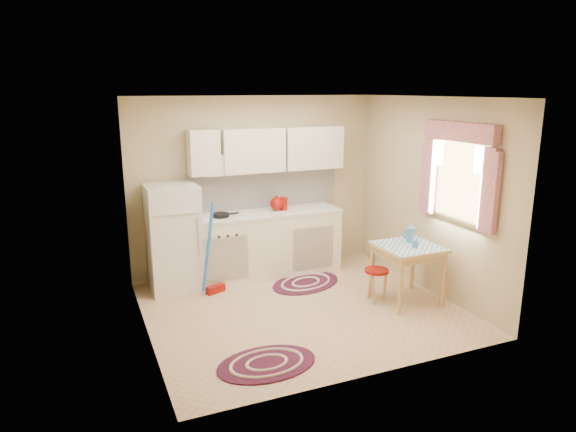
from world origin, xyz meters
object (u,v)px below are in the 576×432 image
object	(u,v)px
fridge	(174,238)
stool	(376,285)
table	(407,274)
base_cabinets	(261,245)

from	to	relation	value
fridge	stool	xyz separation A→B (m)	(2.22, -1.40, -0.49)
table	stool	world-z (taller)	table
base_cabinets	table	world-z (taller)	base_cabinets
fridge	stool	bearing A→B (deg)	-32.12
stool	fridge	bearing A→B (deg)	147.88
base_cabinets	table	bearing A→B (deg)	-49.65
base_cabinets	table	size ratio (longest dim) A/B	3.12
fridge	stool	world-z (taller)	fridge
fridge	table	bearing A→B (deg)	-30.81
base_cabinets	stool	bearing A→B (deg)	-55.44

